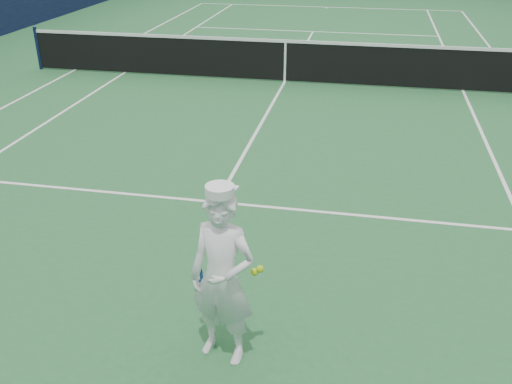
% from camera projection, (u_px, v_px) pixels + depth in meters
% --- Properties ---
extents(ground, '(80.00, 80.00, 0.00)m').
position_uv_depth(ground, '(285.00, 82.00, 13.69)').
color(ground, '#246131').
rests_on(ground, ground).
extents(court_markings, '(11.03, 23.83, 0.01)m').
position_uv_depth(court_markings, '(285.00, 82.00, 13.69)').
color(court_markings, white).
rests_on(court_markings, ground).
extents(tennis_net, '(12.88, 0.09, 1.07)m').
position_uv_depth(tennis_net, '(285.00, 59.00, 13.44)').
color(tennis_net, '#141E4C').
rests_on(tennis_net, ground).
extents(tennis_player, '(0.74, 0.60, 1.74)m').
position_uv_depth(tennis_player, '(222.00, 278.00, 4.96)').
color(tennis_player, white).
rests_on(tennis_player, ground).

